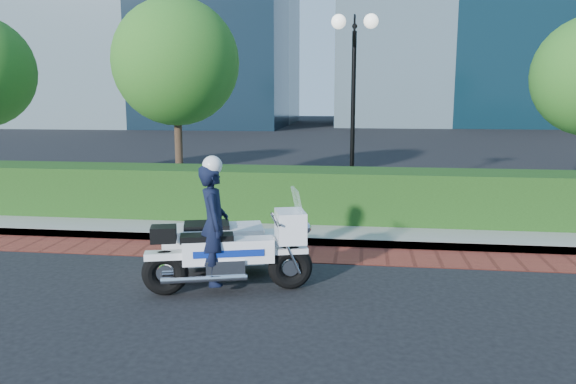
# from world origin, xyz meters

# --- Properties ---
(ground) EXTENTS (120.00, 120.00, 0.00)m
(ground) POSITION_xyz_m (0.00, 0.00, 0.00)
(ground) COLOR black
(ground) RESTS_ON ground
(brick_strip) EXTENTS (60.00, 1.00, 0.01)m
(brick_strip) POSITION_xyz_m (0.00, 1.50, 0.01)
(brick_strip) COLOR maroon
(brick_strip) RESTS_ON ground
(sidewalk) EXTENTS (60.00, 8.00, 0.15)m
(sidewalk) POSITION_xyz_m (0.00, 6.00, 0.07)
(sidewalk) COLOR gray
(sidewalk) RESTS_ON ground
(hedge_main) EXTENTS (18.00, 1.20, 1.00)m
(hedge_main) POSITION_xyz_m (0.00, 3.60, 0.65)
(hedge_main) COLOR #183311
(hedge_main) RESTS_ON sidewalk
(lamppost) EXTENTS (1.02, 0.70, 4.21)m
(lamppost) POSITION_xyz_m (1.00, 5.20, 2.96)
(lamppost) COLOR black
(lamppost) RESTS_ON sidewalk
(tree_b) EXTENTS (3.20, 3.20, 4.89)m
(tree_b) POSITION_xyz_m (-3.50, 6.50, 3.43)
(tree_b) COLOR #332319
(tree_b) RESTS_ON sidewalk
(police_motorcycle) EXTENTS (2.31, 1.67, 1.86)m
(police_motorcycle) POSITION_xyz_m (-0.71, -0.15, 0.64)
(police_motorcycle) COLOR black
(police_motorcycle) RESTS_ON ground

